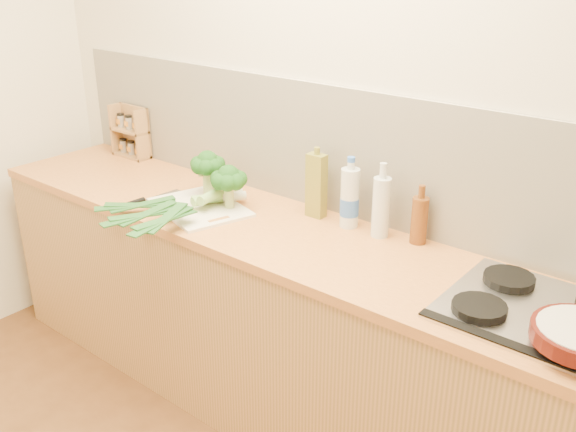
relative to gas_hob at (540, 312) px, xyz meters
The scene contains 15 objects.
room_shell 1.09m from the gas_hob, 163.89° to the left, with size 3.50×3.50×3.50m.
counter 1.12m from the gas_hob, behind, with size 3.20×0.62×0.90m.
gas_hob is the anchor object (origin of this frame).
chopping_board 1.46m from the gas_hob, behind, with size 0.43×0.32×0.01m, color white.
broccoli_left 1.53m from the gas_hob, behind, with size 0.16×0.16×0.21m.
broccoli_right 1.35m from the gas_hob, behind, with size 0.16×0.16×0.19m.
leek_front 1.50m from the gas_hob, behind, with size 0.41×0.55×0.04m.
leek_mid 1.45m from the gas_hob, behind, with size 0.20×0.65×0.04m.
leek_back 1.39m from the gas_hob, behind, with size 0.16×0.68×0.04m.
chefs_knife 1.72m from the gas_hob, behind, with size 0.05×0.33×0.02m.
spice_rack 2.31m from the gas_hob, behind, with size 0.23×0.09×0.27m.
oil_tin 1.04m from the gas_hob, 168.89° to the left, with size 0.08×0.05×0.30m.
glass_bottle 0.74m from the gas_hob, 164.24° to the left, with size 0.07×0.07×0.30m.
amber_bottle 0.61m from the gas_hob, 156.82° to the left, with size 0.06×0.06×0.23m.
water_bottle 0.88m from the gas_hob, 166.76° to the left, with size 0.08×0.08×0.28m.
Camera 1 is at (1.49, -0.62, 1.96)m, focal length 40.00 mm.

